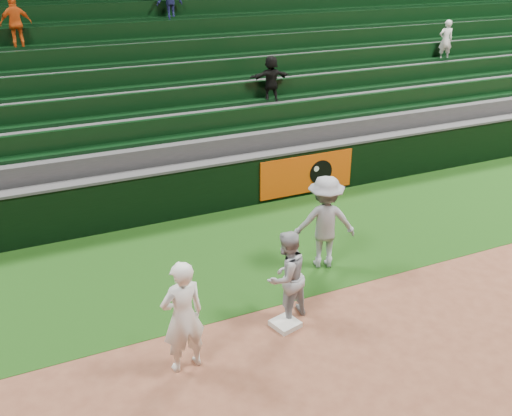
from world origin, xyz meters
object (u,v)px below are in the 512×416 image
(first_base, at_px, (285,324))
(baserunner, at_px, (286,277))
(base_coach, at_px, (325,222))
(first_baseman, at_px, (183,317))

(first_base, relative_size, baserunner, 0.25)
(base_coach, bearing_deg, first_base, 62.92)
(first_baseman, relative_size, base_coach, 0.97)
(baserunner, bearing_deg, first_base, 44.56)
(first_baseman, bearing_deg, baserunner, -172.89)
(first_baseman, bearing_deg, base_coach, -159.93)
(first_base, distance_m, baserunner, 0.82)
(first_base, height_order, baserunner, baserunner)
(first_baseman, distance_m, baserunner, 2.03)
(first_baseman, height_order, base_coach, base_coach)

